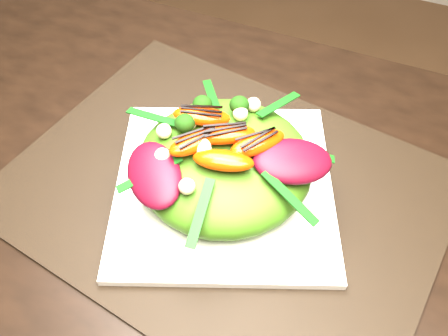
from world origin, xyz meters
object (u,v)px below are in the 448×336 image
at_px(salad_bowl, 224,180).
at_px(orange_segment, 225,118).
at_px(lettuce_mound, 224,163).
at_px(placemat, 224,190).
at_px(plate_base, 224,186).

xyz_separation_m(salad_bowl, orange_segment, (-0.01, 0.03, 0.08)).
bearing_deg(salad_bowl, lettuce_mound, 0.00).
bearing_deg(lettuce_mound, placemat, -14.04).
height_order(placemat, orange_segment, orange_segment).
bearing_deg(plate_base, orange_segment, 111.08).
bearing_deg(plate_base, placemat, -26.57).
height_order(plate_base, lettuce_mound, lettuce_mound).
bearing_deg(orange_segment, lettuce_mound, -68.92).
xyz_separation_m(lettuce_mound, orange_segment, (-0.01, 0.03, 0.04)).
relative_size(plate_base, orange_segment, 4.02).
xyz_separation_m(placemat, plate_base, (-0.00, 0.00, 0.01)).
distance_m(salad_bowl, orange_segment, 0.08).
xyz_separation_m(placemat, orange_segment, (-0.01, 0.03, 0.10)).
height_order(placemat, salad_bowl, salad_bowl).
distance_m(salad_bowl, lettuce_mound, 0.03).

